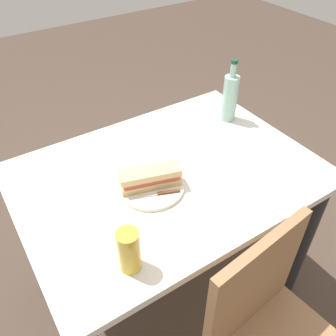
# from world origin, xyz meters

# --- Properties ---
(ground_plane) EXTENTS (8.00, 8.00, 0.00)m
(ground_plane) POSITION_xyz_m (0.00, 0.00, 0.00)
(ground_plane) COLOR #47382D
(dining_table) EXTENTS (1.11, 0.81, 0.75)m
(dining_table) POSITION_xyz_m (0.00, 0.00, 0.63)
(dining_table) COLOR silver
(dining_table) RESTS_ON ground
(plate_near) EXTENTS (0.24, 0.24, 0.01)m
(plate_near) POSITION_xyz_m (0.10, 0.04, 0.75)
(plate_near) COLOR silver
(plate_near) RESTS_ON dining_table
(baguette_sandwich_near) EXTENTS (0.22, 0.13, 0.07)m
(baguette_sandwich_near) POSITION_xyz_m (0.10, 0.04, 0.80)
(baguette_sandwich_near) COLOR #DBB77A
(baguette_sandwich_near) RESTS_ON plate_near
(knife_near) EXTENTS (0.17, 0.08, 0.01)m
(knife_near) POSITION_xyz_m (0.10, 0.09, 0.76)
(knife_near) COLOR silver
(knife_near) RESTS_ON plate_near
(water_bottle) EXTENTS (0.07, 0.07, 0.28)m
(water_bottle) POSITION_xyz_m (-0.43, -0.17, 0.86)
(water_bottle) COLOR #99C6B7
(water_bottle) RESTS_ON dining_table
(beer_glass) EXTENTS (0.07, 0.07, 0.14)m
(beer_glass) POSITION_xyz_m (0.32, 0.29, 0.82)
(beer_glass) COLOR gold
(beer_glass) RESTS_ON dining_table
(paper_napkin) EXTENTS (0.17, 0.17, 0.00)m
(paper_napkin) POSITION_xyz_m (-0.24, -0.28, 0.75)
(paper_napkin) COLOR white
(paper_napkin) RESTS_ON dining_table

